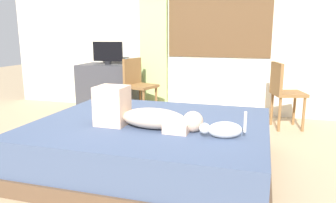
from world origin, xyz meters
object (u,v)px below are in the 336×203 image
object	(u,v)px
person_lying	(143,114)
chair_by_desk	(138,83)
tv_monitor	(108,53)
chair_spare	(283,90)
desk	(110,88)
cup	(126,61)
cat	(223,130)
bed	(151,145)

from	to	relation	value
person_lying	chair_by_desk	world-z (taller)	chair_by_desk
tv_monitor	chair_spare	bearing A→B (deg)	-5.44
desk	chair_by_desk	bearing A→B (deg)	-20.34
cup	chair_by_desk	size ratio (longest dim) A/B	0.10
cup	cat	bearing A→B (deg)	-52.37
desk	chair_by_desk	xyz separation A→B (m)	(0.57, -0.21, 0.14)
person_lying	desk	world-z (taller)	person_lying
bed	chair_spare	size ratio (longest dim) A/B	2.47
bed	desk	bearing A→B (deg)	125.73
chair_by_desk	chair_spare	xyz separation A→B (m)	(2.02, -0.04, 0.00)
desk	tv_monitor	bearing A→B (deg)	180.00
bed	desk	world-z (taller)	desk
person_lying	desk	distance (m)	2.52
cat	desk	world-z (taller)	desk
bed	chair_by_desk	bearing A→B (deg)	115.46
cup	chair_by_desk	distance (m)	0.60
person_lying	cat	bearing A→B (deg)	-8.27
cat	chair_spare	distance (m)	2.03
chair_by_desk	bed	bearing A→B (deg)	-64.54
person_lying	cat	size ratio (longest dim) A/B	2.66
bed	chair_by_desk	distance (m)	1.91
bed	cup	world-z (taller)	cup
bed	tv_monitor	xyz separation A→B (m)	(-1.39, 1.92, 0.70)
bed	desk	size ratio (longest dim) A/B	2.36
cat	cup	bearing A→B (deg)	127.63
bed	cat	size ratio (longest dim) A/B	6.03
cat	desk	size ratio (longest dim) A/B	0.39
bed	chair_spare	distance (m)	2.08
cat	chair_by_desk	bearing A→B (deg)	126.79
bed	chair_spare	bearing A→B (deg)	54.06
tv_monitor	chair_spare	size ratio (longest dim) A/B	0.56
bed	cup	xyz separation A→B (m)	(-1.17, 2.11, 0.57)
bed	cup	bearing A→B (deg)	118.98
chair_by_desk	tv_monitor	bearing A→B (deg)	159.90
cup	chair_by_desk	world-z (taller)	chair_by_desk
cat	chair_by_desk	size ratio (longest dim) A/B	0.41
chair_by_desk	cat	bearing A→B (deg)	-53.21
cat	desk	distance (m)	3.02
desk	cat	bearing A→B (deg)	-46.97
desk	chair_spare	xyz separation A→B (m)	(2.59, -0.25, 0.14)
person_lying	chair_spare	world-z (taller)	chair_spare
cup	chair_spare	bearing A→B (deg)	-10.41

